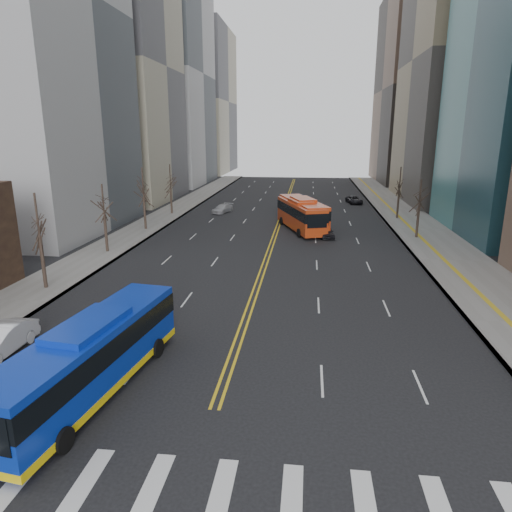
% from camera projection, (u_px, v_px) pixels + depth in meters
% --- Properties ---
extents(ground, '(220.00, 220.00, 0.00)m').
position_uv_depth(ground, '(183.00, 499.00, 14.96)').
color(ground, black).
extents(sidewalk_right, '(7.00, 130.00, 0.15)m').
position_uv_depth(sidewalk_right, '(420.00, 229.00, 56.11)').
color(sidewalk_right, slate).
rests_on(sidewalk_right, ground).
extents(sidewalk_left, '(5.00, 130.00, 0.15)m').
position_uv_depth(sidewalk_left, '(153.00, 223.00, 59.89)').
color(sidewalk_left, slate).
rests_on(sidewalk_left, ground).
extents(crosswalk, '(26.70, 4.00, 0.01)m').
position_uv_depth(crosswalk, '(183.00, 499.00, 14.95)').
color(crosswalk, silver).
rests_on(crosswalk, ground).
extents(centerline, '(0.55, 100.00, 0.01)m').
position_uv_depth(centerline, '(283.00, 213.00, 67.66)').
color(centerline, gold).
rests_on(centerline, ground).
extents(office_towers, '(83.00, 134.00, 58.00)m').
position_uv_depth(office_towers, '(290.00, 54.00, 74.28)').
color(office_towers, '#99999C').
rests_on(office_towers, ground).
extents(street_trees, '(35.20, 47.20, 7.60)m').
position_uv_depth(street_trees, '(203.00, 199.00, 47.58)').
color(street_trees, '#2D211B').
rests_on(street_trees, ground).
extents(blue_bus, '(4.21, 12.38, 3.53)m').
position_uv_depth(blue_bus, '(91.00, 356.00, 20.62)').
color(blue_bus, '#0B2CAB').
rests_on(blue_bus, ground).
extents(red_bus_near, '(6.50, 12.41, 3.83)m').
position_uv_depth(red_bus_near, '(303.00, 212.00, 56.25)').
color(red_bus_near, '#B73713').
rests_on(red_bus_near, ground).
extents(red_bus_far, '(6.38, 11.97, 3.70)m').
position_uv_depth(red_bus_far, '(301.00, 214.00, 55.27)').
color(red_bus_far, '#B73713').
rests_on(red_bus_far, ground).
extents(car_white, '(1.75, 4.77, 1.56)m').
position_uv_depth(car_white, '(0.00, 341.00, 24.55)').
color(car_white, silver).
rests_on(car_white, ground).
extents(car_dark_mid, '(2.04, 3.94, 1.28)m').
position_uv_depth(car_dark_mid, '(326.00, 232.00, 51.81)').
color(car_dark_mid, black).
rests_on(car_dark_mid, ground).
extents(car_silver, '(3.05, 4.65, 1.25)m').
position_uv_depth(car_silver, '(222.00, 209.00, 67.65)').
color(car_silver, '#A6A6AC').
rests_on(car_silver, ground).
extents(car_dark_far, '(2.84, 4.73, 1.23)m').
position_uv_depth(car_dark_far, '(354.00, 200.00, 76.46)').
color(car_dark_far, black).
rests_on(car_dark_far, ground).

